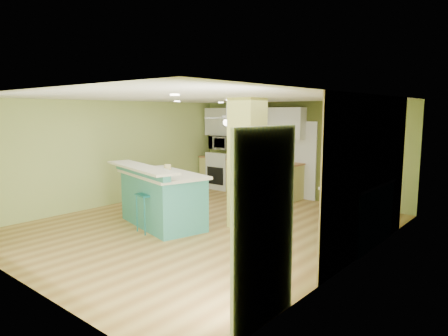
{
  "coord_description": "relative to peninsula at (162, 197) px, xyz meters",
  "views": [
    {
      "loc": [
        5.21,
        -5.62,
        2.24
      ],
      "look_at": [
        0.16,
        0.4,
        1.13
      ],
      "focal_mm": 32.0,
      "sensor_mm": 36.0,
      "label": 1
    }
  ],
  "objects": [
    {
      "name": "french_door",
      "position": [
        3.67,
        -1.8,
        0.49
      ],
      "size": [
        0.04,
        1.08,
        2.1
      ],
      "primitive_type": "cube",
      "color": "white",
      "rests_on": "floor"
    },
    {
      "name": "column",
      "position": [
        1.35,
        1.0,
        0.69
      ],
      "size": [
        0.55,
        0.55,
        2.5
      ],
      "primitive_type": "cube",
      "color": "#C3C65C",
      "rests_on": "floor"
    },
    {
      "name": "microwave",
      "position": [
        -1.55,
        3.7,
        0.79
      ],
      "size": [
        0.7,
        0.48,
        0.39
      ],
      "primitive_type": "imported",
      "color": "silver",
      "rests_on": "wall_back"
    },
    {
      "name": "wall_decor",
      "position": [
        3.66,
        1.3,
        0.99
      ],
      "size": [
        0.03,
        0.9,
        0.7
      ],
      "primitive_type": "cube",
      "color": "brown",
      "rests_on": "wood_panel"
    },
    {
      "name": "pendant_lamp",
      "position": [
        3.35,
        1.25,
        1.32
      ],
      "size": [
        0.14,
        0.14,
        0.69
      ],
      "color": "white",
      "rests_on": "ceiling"
    },
    {
      "name": "ceiling_fan",
      "position": [
        -0.4,
        2.5,
        1.51
      ],
      "size": [
        1.41,
        1.41,
        0.61
      ],
      "color": "silver",
      "rests_on": "ceiling"
    },
    {
      "name": "interior_door",
      "position": [
        0.9,
        3.96,
        0.44
      ],
      "size": [
        0.82,
        0.05,
        2.0
      ],
      "primitive_type": "cube",
      "color": "silver",
      "rests_on": "floor"
    },
    {
      "name": "wall_back",
      "position": [
        0.7,
        4.01,
        0.69
      ],
      "size": [
        6.0,
        0.01,
        2.5
      ],
      "primitive_type": "cube",
      "color": "#B3C76B",
      "rests_on": "floor"
    },
    {
      "name": "wall_right",
      "position": [
        3.7,
        0.5,
        0.69
      ],
      "size": [
        0.01,
        7.0,
        2.5
      ],
      "primitive_type": "cube",
      "color": "#B3C76B",
      "rests_on": "floor"
    },
    {
      "name": "peninsula",
      "position": [
        0.0,
        0.0,
        0.0
      ],
      "size": [
        2.37,
        1.7,
        1.22
      ],
      "rotation": [
        0.0,
        0.0,
        -0.25
      ],
      "color": "teal",
      "rests_on": "floor"
    },
    {
      "name": "olive_accent",
      "position": [
        0.9,
        3.99,
        0.69
      ],
      "size": [
        2.2,
        0.02,
        2.5
      ],
      "primitive_type": "cube",
      "color": "#4B5221",
      "rests_on": "floor"
    },
    {
      "name": "upper_cabinets",
      "position": [
        -0.6,
        3.82,
        1.39
      ],
      "size": [
        3.2,
        0.34,
        0.8
      ],
      "primitive_type": "cube",
      "color": "white",
      "rests_on": "wall_back"
    },
    {
      "name": "wall_left",
      "position": [
        -2.31,
        0.5,
        0.69
      ],
      "size": [
        0.01,
        7.0,
        2.5
      ],
      "primitive_type": "cube",
      "color": "#B3C76B",
      "rests_on": "floor"
    },
    {
      "name": "side_counter",
      "position": [
        3.4,
        1.44,
        -0.03
      ],
      "size": [
        0.7,
        1.64,
        1.06
      ],
      "color": "teal",
      "rests_on": "floor"
    },
    {
      "name": "stove",
      "position": [
        -1.55,
        3.69,
        -0.1
      ],
      "size": [
        0.76,
        0.66,
        1.08
      ],
      "color": "white",
      "rests_on": "floor"
    },
    {
      "name": "wood_panel",
      "position": [
        3.69,
        1.1,
        0.69
      ],
      "size": [
        0.02,
        3.4,
        2.5
      ],
      "primitive_type": "cube",
      "color": "#9B7E59",
      "rests_on": "floor"
    },
    {
      "name": "canister",
      "position": [
        0.26,
        -0.06,
        0.59
      ],
      "size": [
        0.14,
        0.14,
        0.19
      ],
      "primitive_type": "cylinder",
      "color": "yellow",
      "rests_on": "peninsula"
    },
    {
      "name": "floor",
      "position": [
        0.7,
        0.5,
        -0.57
      ],
      "size": [
        6.0,
        7.0,
        0.01
      ],
      "primitive_type": "cube",
      "color": "olive",
      "rests_on": "ground"
    },
    {
      "name": "kitchen_run",
      "position": [
        -0.6,
        3.7,
        -0.09
      ],
      "size": [
        3.25,
        0.63,
        0.94
      ],
      "color": "#CCC36A",
      "rests_on": "floor"
    },
    {
      "name": "ceiling",
      "position": [
        0.7,
        0.5,
        1.94
      ],
      "size": [
        6.0,
        7.0,
        0.01
      ],
      "primitive_type": "cube",
      "color": "white",
      "rests_on": "wall_back"
    },
    {
      "name": "bar_stool",
      "position": [
        0.16,
        -0.39,
        0.19
      ],
      "size": [
        0.44,
        0.44,
        1.12
      ],
      "rotation": [
        0.0,
        0.0,
        -0.2
      ],
      "color": "#1D7783",
      "rests_on": "floor"
    },
    {
      "name": "wall_front",
      "position": [
        0.7,
        -3.0,
        0.69
      ],
      "size": [
        6.0,
        0.01,
        2.5
      ],
      "primitive_type": "cube",
      "color": "#B3C76B",
      "rests_on": "floor"
    },
    {
      "name": "fruit_bowl",
      "position": [
        -0.51,
        3.64,
        0.41
      ],
      "size": [
        0.34,
        0.34,
        0.07
      ],
      "primitive_type": "imported",
      "rotation": [
        0.0,
        0.0,
        0.24
      ],
      "color": "#382317",
      "rests_on": "kitchen_run"
    }
  ]
}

